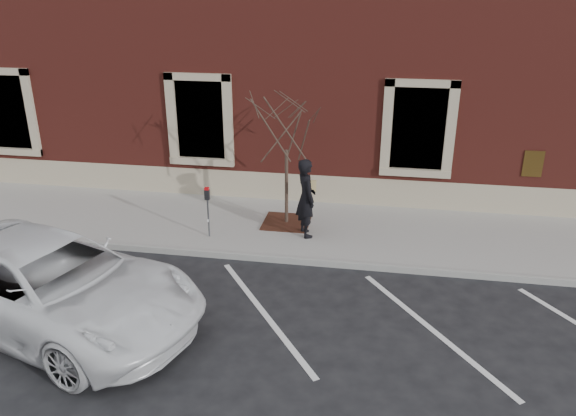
% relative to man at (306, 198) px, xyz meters
% --- Properties ---
extents(ground, '(120.00, 120.00, 0.00)m').
position_rel_man_xyz_m(ground, '(-0.34, -1.23, -1.13)').
color(ground, '#28282B').
rests_on(ground, ground).
extents(sidewalk_near, '(40.00, 3.50, 0.15)m').
position_rel_man_xyz_m(sidewalk_near, '(-0.34, 0.52, -1.06)').
color(sidewalk_near, '#9E9A95').
rests_on(sidewalk_near, ground).
extents(curb_near, '(40.00, 0.12, 0.15)m').
position_rel_man_xyz_m(curb_near, '(-0.34, -1.28, -1.06)').
color(curb_near, '#9E9E99').
rests_on(curb_near, ground).
extents(parking_stripes, '(28.00, 4.40, 0.01)m').
position_rel_man_xyz_m(parking_stripes, '(-0.34, -3.43, -1.13)').
color(parking_stripes, silver).
rests_on(parking_stripes, ground).
extents(building_civic, '(40.00, 8.62, 8.00)m').
position_rel_man_xyz_m(building_civic, '(-0.34, 6.51, 2.86)').
color(building_civic, maroon).
rests_on(building_civic, ground).
extents(man, '(0.74, 0.85, 1.97)m').
position_rel_man_xyz_m(man, '(0.00, 0.00, 0.00)').
color(man, black).
rests_on(man, sidewalk_near).
extents(parking_meter, '(0.12, 0.09, 1.28)m').
position_rel_man_xyz_m(parking_meter, '(-2.34, -0.49, -0.09)').
color(parking_meter, '#595B60').
rests_on(parking_meter, sidewalk_near).
extents(tree_grate, '(1.20, 1.20, 0.03)m').
position_rel_man_xyz_m(tree_grate, '(-0.60, 0.65, -0.97)').
color(tree_grate, '#451D16').
rests_on(tree_grate, sidewalk_near).
extents(sapling, '(2.15, 2.15, 3.59)m').
position_rel_man_xyz_m(sapling, '(-0.60, 0.65, 1.53)').
color(sapling, '#433329').
rests_on(sapling, sidewalk_near).
extents(white_truck, '(6.55, 4.44, 1.67)m').
position_rel_man_xyz_m(white_truck, '(-4.16, -4.40, -0.30)').
color(white_truck, white).
rests_on(white_truck, ground).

